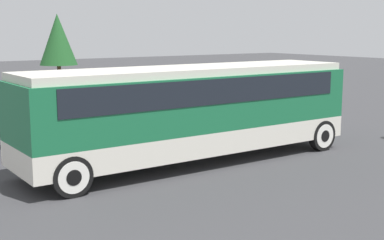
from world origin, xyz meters
The scene contains 6 objects.
ground_plane centered at (0.00, 0.00, 0.00)m, with size 120.00×120.00×0.00m, color #38383A.
tour_bus centered at (0.10, 0.00, 1.79)m, with size 10.89×2.67×2.97m.
parked_car_near centered at (-2.17, 4.72, 0.71)m, with size 4.26×1.86×1.40m.
parked_car_mid centered at (-2.99, 8.22, 0.70)m, with size 4.15×1.79×1.38m.
parked_car_far centered at (4.31, 6.99, 0.71)m, with size 4.44×1.93×1.41m.
tree_center centered at (5.08, 23.99, 3.41)m, with size 2.69×2.69×5.25m.
Camera 1 is at (-9.31, -13.26, 4.05)m, focal length 50.00 mm.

